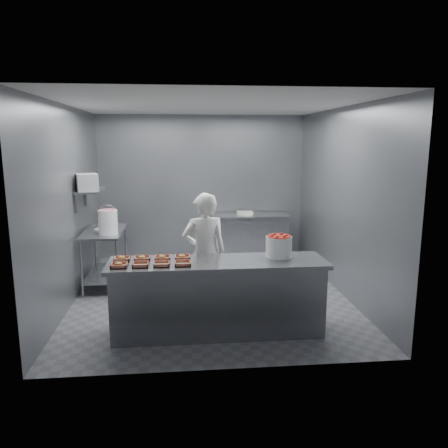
{
  "coord_description": "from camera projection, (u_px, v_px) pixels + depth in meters",
  "views": [
    {
      "loc": [
        -0.42,
        -6.35,
        2.31
      ],
      "look_at": [
        0.19,
        -0.2,
        1.13
      ],
      "focal_mm": 35.0,
      "sensor_mm": 36.0,
      "label": 1
    }
  ],
  "objects": [
    {
      "name": "ceiling",
      "position": [
        209.0,
        105.0,
        6.15
      ],
      "size": [
        4.5,
        4.5,
        0.0
      ],
      "primitive_type": "plane",
      "rotation": [
        3.14,
        0.0,
        0.0
      ],
      "color": "white",
      "rests_on": "wall_back"
    },
    {
      "name": "paper_stack",
      "position": [
        245.0,
        213.0,
        8.44
      ],
      "size": [
        0.33,
        0.26,
        0.06
      ],
      "primitive_type": "cube",
      "rotation": [
        0.0,
        0.0,
        -0.14
      ],
      "color": "silver",
      "rests_on": "back_counter"
    },
    {
      "name": "tray_7",
      "position": [
        182.0,
        257.0,
        5.27
      ],
      "size": [
        0.19,
        0.18,
        0.06
      ],
      "color": "tan",
      "rests_on": "service_counter"
    },
    {
      "name": "wall_right",
      "position": [
        341.0,
        202.0,
        6.61
      ],
      "size": [
        0.04,
        4.5,
        2.8
      ],
      "primitive_type": "cube",
      "color": "slate",
      "rests_on": "ground"
    },
    {
      "name": "back_counter",
      "position": [
        249.0,
        237.0,
        8.54
      ],
      "size": [
        1.5,
        0.6,
        0.9
      ],
      "color": "slate",
      "rests_on": "ground"
    },
    {
      "name": "service_counter",
      "position": [
        218.0,
        297.0,
        5.27
      ],
      "size": [
        2.6,
        0.7,
        0.9
      ],
      "color": "slate",
      "rests_on": "ground"
    },
    {
      "name": "rag",
      "position": [
        112.0,
        225.0,
        7.37
      ],
      "size": [
        0.15,
        0.14,
        0.02
      ],
      "primitive_type": "cube",
      "rotation": [
        0.0,
        0.0,
        -0.32
      ],
      "color": "#CCB28C",
      "rests_on": "prep_table"
    },
    {
      "name": "wall_shelf",
      "position": [
        91.0,
        190.0,
        6.8
      ],
      "size": [
        0.35,
        0.9,
        0.03
      ],
      "primitive_type": "cube",
      "color": "slate",
      "rests_on": "wall_left"
    },
    {
      "name": "tray_5",
      "position": [
        142.0,
        258.0,
        5.23
      ],
      "size": [
        0.19,
        0.18,
        0.06
      ],
      "color": "tan",
      "rests_on": "service_counter"
    },
    {
      "name": "wall_back",
      "position": [
        202.0,
        187.0,
        8.61
      ],
      "size": [
        4.0,
        0.04,
        2.8
      ],
      "primitive_type": "cube",
      "color": "slate",
      "rests_on": "ground"
    },
    {
      "name": "appliance",
      "position": [
        87.0,
        182.0,
        6.54
      ],
      "size": [
        0.39,
        0.41,
        0.26
      ],
      "primitive_type": "cube",
      "rotation": [
        0.0,
        0.0,
        0.3
      ],
      "color": "gray",
      "rests_on": "wall_shelf"
    },
    {
      "name": "tray_4",
      "position": [
        122.0,
        259.0,
        5.2
      ],
      "size": [
        0.19,
        0.18,
        0.06
      ],
      "color": "tan",
      "rests_on": "service_counter"
    },
    {
      "name": "floor",
      "position": [
        210.0,
        294.0,
        6.68
      ],
      "size": [
        4.5,
        4.5,
        0.0
      ],
      "primitive_type": "plane",
      "color": "#4C4C51",
      "rests_on": "ground"
    },
    {
      "name": "bucket_lid",
      "position": [
        105.0,
        230.0,
        6.94
      ],
      "size": [
        0.44,
        0.44,
        0.03
      ],
      "primitive_type": "cylinder",
      "rotation": [
        0.0,
        0.0,
        0.34
      ],
      "color": "white",
      "rests_on": "prep_table"
    },
    {
      "name": "tray_0",
      "position": [
        119.0,
        265.0,
        4.94
      ],
      "size": [
        0.19,
        0.18,
        0.06
      ],
      "color": "tan",
      "rests_on": "service_counter"
    },
    {
      "name": "wall_left",
      "position": [
        70.0,
        205.0,
        6.22
      ],
      "size": [
        0.04,
        4.5,
        2.8
      ],
      "primitive_type": "cube",
      "color": "slate",
      "rests_on": "ground"
    },
    {
      "name": "tray_2",
      "position": [
        162.0,
        264.0,
        4.99
      ],
      "size": [
        0.19,
        0.18,
        0.04
      ],
      "color": "tan",
      "rests_on": "service_counter"
    },
    {
      "name": "strawberry_tub",
      "position": [
        279.0,
        246.0,
        5.35
      ],
      "size": [
        0.32,
        0.32,
        0.27
      ],
      "color": "white",
      "rests_on": "service_counter"
    },
    {
      "name": "worker",
      "position": [
        204.0,
        254.0,
        5.83
      ],
      "size": [
        0.66,
        0.49,
        1.64
      ],
      "primitive_type": "imported",
      "rotation": [
        0.0,
        0.0,
        3.31
      ],
      "color": "white",
      "rests_on": "ground"
    },
    {
      "name": "glaze_bucket",
      "position": [
        108.0,
        221.0,
        6.66
      ],
      "size": [
        0.31,
        0.29,
        0.45
      ],
      "color": "white",
      "rests_on": "prep_table"
    },
    {
      "name": "tray_3",
      "position": [
        183.0,
        263.0,
        5.02
      ],
      "size": [
        0.19,
        0.18,
        0.04
      ],
      "color": "tan",
      "rests_on": "service_counter"
    },
    {
      "name": "tray_1",
      "position": [
        141.0,
        264.0,
        4.97
      ],
      "size": [
        0.19,
        0.18,
        0.04
      ],
      "color": "tan",
      "rests_on": "service_counter"
    },
    {
      "name": "tray_6",
      "position": [
        162.0,
        258.0,
        5.25
      ],
      "size": [
        0.19,
        0.18,
        0.06
      ],
      "color": "tan",
      "rests_on": "service_counter"
    },
    {
      "name": "prep_table",
      "position": [
        105.0,
        249.0,
        6.99
      ],
      "size": [
        0.6,
        1.2,
        0.9
      ],
      "color": "slate",
      "rests_on": "ground"
    }
  ]
}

